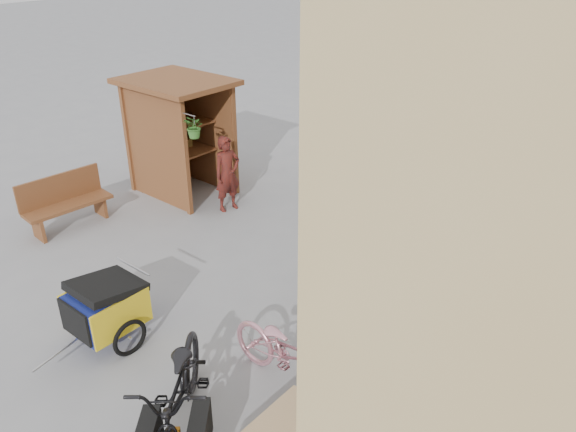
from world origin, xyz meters
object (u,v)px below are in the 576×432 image
Objects in this scene: shopping_carts at (545,188)px; bike_2 at (387,288)px; child_trailer at (106,306)px; bike_5 at (432,237)px; bike_7 at (476,212)px; bench at (65,201)px; person_kiosk at (227,174)px; kiosk at (175,121)px; bike_3 at (395,262)px; bike_4 at (429,250)px; bike_0 at (292,354)px; bike_1 at (354,319)px; cargo_bike at (180,397)px; bike_6 at (468,226)px.

bike_2 is at bearing -98.04° from shopping_carts.
bike_5 is at bearing 61.60° from child_trailer.
shopping_carts is 1.04× the size of bike_7.
person_kiosk reaches higher than bench.
kiosk is 5.79m from bike_2.
bike_4 is (0.20, 0.73, -0.05)m from bike_3.
child_trailer reaches higher than bike_2.
kiosk is 1.65× the size of person_kiosk.
bike_3 is (-0.08, 2.55, 0.05)m from bike_0.
shopping_carts is 1.10× the size of bike_2.
child_trailer is 0.92× the size of bike_3.
bench is at bearing 156.70° from child_trailer.
child_trailer is 3.29m from bike_1.
kiosk is 5.00m from child_trailer.
bike_5 is at bearing -8.01° from bike_2.
cargo_bike is 1.17× the size of bike_4.
shopping_carts is 0.95× the size of bike_4.
kiosk is at bearing 67.22° from bike_2.
bike_3 is 0.75m from bike_4.
person_kiosk is at bearing 1.05° from kiosk.
bike_6 is (0.64, 5.92, -0.15)m from cargo_bike.
bike_7 is (0.20, 1.28, 0.02)m from bike_5.
bike_0 is (5.90, -0.54, -0.02)m from bench.
kiosk is at bearing 76.07° from bike_3.
bike_3 is 1.05× the size of bike_7.
bike_1 is at bearing -101.76° from person_kiosk.
bike_4 is (0.54, 4.63, -0.08)m from cargo_bike.
shopping_carts is at bearing 4.57° from bike_5.
bike_3 is (2.39, 3.45, -0.00)m from child_trailer.
kiosk reaches higher than cargo_bike.
bike_4 is at bearing 3.26° from kiosk.
child_trailer is at bearing 167.71° from bike_7.
bench is at bearing 137.87° from bike_5.
bike_2 is 2.96m from bike_7.
person_kiosk reaches higher than shopping_carts.
bike_5 is at bearing 12.11° from bike_4.
person_kiosk is 4.22m from bike_4.
bike_1 reaches higher than shopping_carts.
cargo_bike is (-1.21, -8.13, 0.02)m from shopping_carts.
person_kiosk reaches higher than bike_1.
bike_2 is (5.61, -0.94, -1.13)m from kiosk.
bike_7 is (-0.63, -1.80, -0.04)m from shopping_carts.
bike_7 reaches higher than bike_4.
person_kiosk is at bearing 57.82° from bench.
person_kiosk reaches higher than bike_7.
bike_0 is 1.13× the size of bike_5.
bench is 0.91× the size of shopping_carts.
bike_7 is (0.04, 2.95, 0.09)m from bike_2.
bike_0 is (2.47, 0.90, -0.05)m from child_trailer.
child_trailer is at bearing -113.00° from shopping_carts.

